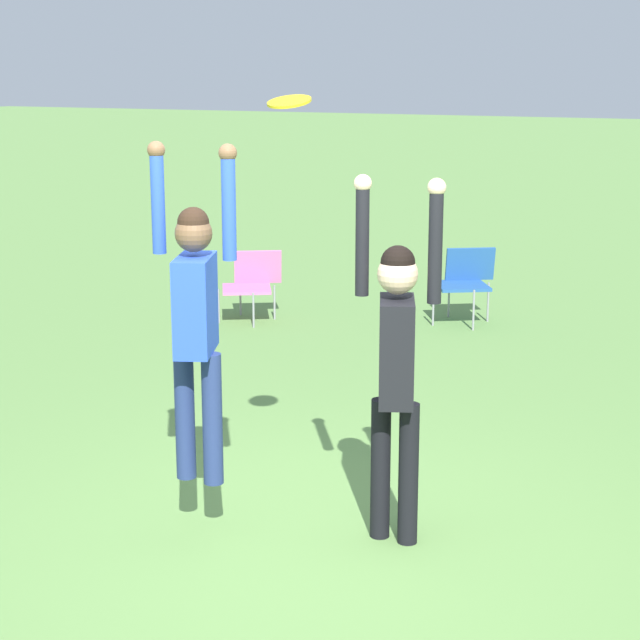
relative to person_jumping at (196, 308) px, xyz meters
The scene contains 6 objects.
ground_plane 1.56m from the person_jumping, ahead, with size 120.00×120.00×0.00m, color #608C47.
person_jumping is the anchor object (origin of this frame).
person_defending 1.20m from the person_jumping, 24.69° to the left, with size 0.56×0.45×2.20m.
frisbee 1.31m from the person_jumping, 41.87° to the left, with size 0.26×0.25×0.08m.
camping_chair_0 5.90m from the person_jumping, 118.60° to the left, with size 0.75×0.82×0.78m.
camping_chair_1 6.24m from the person_jumping, 95.59° to the left, with size 0.77×0.85×0.83m.
Camera 1 is at (2.87, -5.14, 2.78)m, focal length 60.00 mm.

